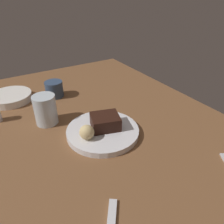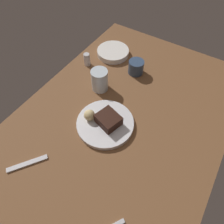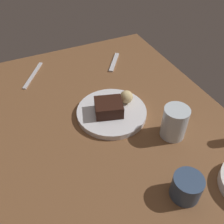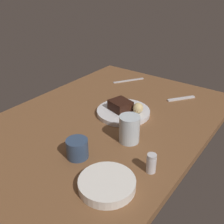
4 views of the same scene
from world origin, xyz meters
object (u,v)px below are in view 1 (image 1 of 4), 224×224
(dessert_plate, at_px, (103,131))
(chocolate_cake_slice, at_px, (105,122))
(side_bowl, at_px, (11,97))
(coffee_cup, at_px, (54,89))
(bread_roll, at_px, (87,132))
(water_glass, at_px, (45,110))

(dessert_plate, height_order, chocolate_cake_slice, chocolate_cake_slice)
(side_bowl, bearing_deg, coffee_cup, -108.94)
(dessert_plate, bearing_deg, side_bowl, 28.11)
(bread_roll, xyz_separation_m, coffee_cup, (0.37, -0.02, -0.01))
(dessert_plate, relative_size, chocolate_cake_slice, 2.64)
(dessert_plate, distance_m, coffee_cup, 0.36)
(coffee_cup, bearing_deg, side_bowl, 71.06)
(side_bowl, bearing_deg, bread_roll, -160.18)
(chocolate_cake_slice, bearing_deg, bread_roll, 106.51)
(chocolate_cake_slice, xyz_separation_m, coffee_cup, (0.35, 0.06, -0.01))
(side_bowl, relative_size, coffee_cup, 2.27)
(chocolate_cake_slice, relative_size, coffee_cup, 1.18)
(chocolate_cake_slice, xyz_separation_m, water_glass, (0.16, 0.15, 0.01))
(bread_roll, bearing_deg, coffee_cup, -2.96)
(dessert_plate, height_order, side_bowl, side_bowl)
(bread_roll, relative_size, water_glass, 0.44)
(bread_roll, distance_m, water_glass, 0.20)
(dessert_plate, bearing_deg, coffee_cup, 7.41)
(bread_roll, height_order, water_glass, water_glass)
(bread_roll, relative_size, side_bowl, 0.27)
(dessert_plate, distance_m, water_glass, 0.22)
(water_glass, xyz_separation_m, coffee_cup, (0.19, -0.09, -0.02))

